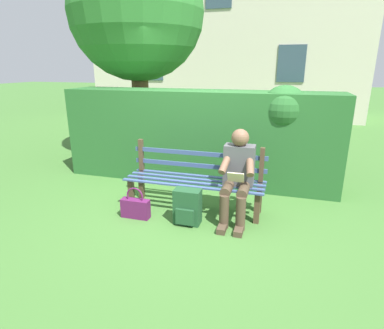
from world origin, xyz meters
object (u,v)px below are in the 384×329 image
Objects in this scene: person_seated at (237,174)px; handbag at (135,207)px; tree at (133,16)px; park_bench at (195,179)px; backpack at (187,207)px.

handbag is at bearing 16.07° from person_seated.
tree is 10.14× the size of handbag.
park_bench is at bearing -15.45° from person_seated.
tree is 9.38× the size of backpack.
handbag is at bearing 3.66° from backpack.
park_bench is 3.85m from tree.
tree reaches higher than person_seated.
person_seated is (-0.59, 0.16, 0.18)m from park_bench.
person_seated reaches higher than park_bench.
person_seated reaches higher than handbag.
tree is at bearing -65.50° from handbag.
person_seated is 0.75m from backpack.
park_bench is at bearing -85.93° from backpack.
person_seated is at bearing -150.49° from backpack.
park_bench is at bearing -141.47° from handbag.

